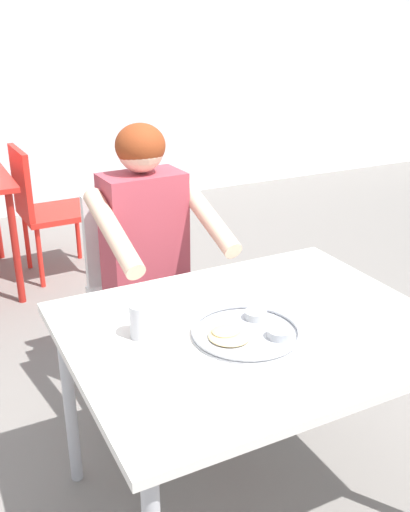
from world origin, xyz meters
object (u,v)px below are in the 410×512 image
Objects in this scene: drinking_cup at (142,319)px; diner_foreground at (153,247)px; table_foreground at (253,344)px; chair_red_right at (42,204)px; chair_foreground at (135,277)px; thali_tray at (247,331)px.

diner_foreground is (0.30, 0.66, -0.05)m from drinking_cup.
table_foreground is 1.32× the size of chair_red_right.
thali_tray is at bearing -90.44° from chair_foreground.
drinking_cup reaches higher than table_foreground.
table_foreground is at bearing -87.31° from diner_foreground.
thali_tray is 2.40m from chair_red_right.
drinking_cup is 0.97m from chair_foreground.
table_foreground is 0.37m from drinking_cup.
table_foreground is 0.10m from thali_tray.
chair_red_right is at bearing 94.05° from table_foreground.
diner_foreground is (-0.04, 0.75, 0.08)m from table_foreground.
chair_red_right is at bearing 95.10° from chair_foreground.
chair_foreground is 0.32m from diner_foreground.
diner_foreground reaches higher than thali_tray.
table_foreground is 2.36m from chair_red_right.
chair_red_right is (-0.17, 2.35, -0.16)m from table_foreground.
drinking_cup is 2.28m from chair_red_right.
chair_red_right is at bearing 92.75° from thali_tray.
chair_red_right is (-0.11, 2.39, -0.24)m from thali_tray.
thali_tray is at bearing -91.17° from diner_foreground.
chair_red_right is (-0.12, 1.37, -0.01)m from chair_foreground.
chair_foreground is 1.38m from chair_red_right.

